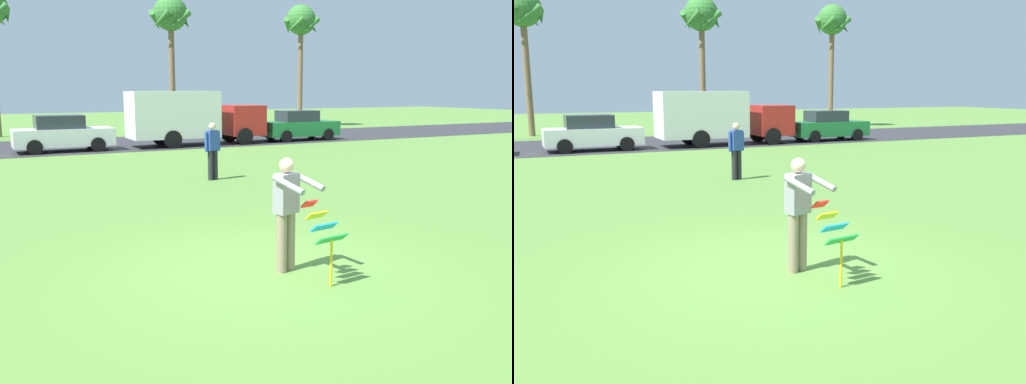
# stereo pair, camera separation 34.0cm
# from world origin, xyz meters

# --- Properties ---
(ground_plane) EXTENTS (120.00, 120.00, 0.00)m
(ground_plane) POSITION_xyz_m (0.00, 0.00, 0.00)
(ground_plane) COLOR #568438
(road_strip) EXTENTS (120.00, 8.00, 0.01)m
(road_strip) POSITION_xyz_m (0.00, 20.69, 0.01)
(road_strip) COLOR #2D2D33
(road_strip) RESTS_ON ground
(person_kite_flyer) EXTENTS (0.68, 0.75, 1.73)m
(person_kite_flyer) POSITION_xyz_m (0.19, -0.17, 0.95)
(person_kite_flyer) COLOR gray
(person_kite_flyer) RESTS_ON ground
(kite_held) EXTENTS (0.53, 0.68, 1.16)m
(kite_held) POSITION_xyz_m (0.39, -0.86, 0.78)
(kite_held) COLOR red
(kite_held) RESTS_ON ground
(parked_car_white) EXTENTS (4.23, 1.89, 1.60)m
(parked_car_white) POSITION_xyz_m (-0.57, 18.29, 0.77)
(parked_car_white) COLOR white
(parked_car_white) RESTS_ON ground
(parked_truck_red_cab) EXTENTS (6.71, 2.15, 2.62)m
(parked_truck_red_cab) POSITION_xyz_m (5.33, 18.29, 1.41)
(parked_truck_red_cab) COLOR #B2231E
(parked_truck_red_cab) RESTS_ON ground
(parked_car_green) EXTENTS (4.22, 1.87, 1.60)m
(parked_car_green) POSITION_xyz_m (11.55, 18.29, 0.77)
(parked_car_green) COLOR #1E7238
(parked_car_green) RESTS_ON ground
(palm_tree_centre_far) EXTENTS (2.58, 2.71, 8.34)m
(palm_tree_centre_far) POSITION_xyz_m (7.21, 26.47, 6.94)
(palm_tree_centre_far) COLOR brown
(palm_tree_centre_far) RESTS_ON ground
(palm_tree_far_left) EXTENTS (2.58, 2.71, 8.61)m
(palm_tree_far_left) POSITION_xyz_m (17.21, 27.57, 7.19)
(palm_tree_far_left) COLOR brown
(palm_tree_far_left) RESTS_ON ground
(person_walker_near) EXTENTS (0.55, 0.31, 1.73)m
(person_walker_near) POSITION_xyz_m (2.43, 8.22, 0.93)
(person_walker_near) COLOR #26262B
(person_walker_near) RESTS_ON ground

